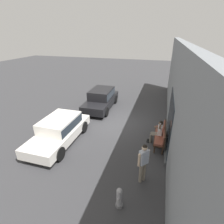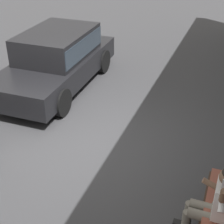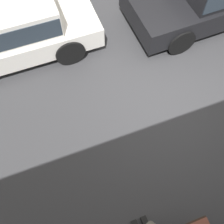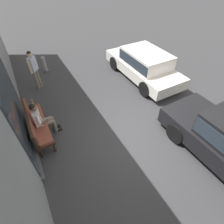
{
  "view_description": "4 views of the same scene",
  "coord_description": "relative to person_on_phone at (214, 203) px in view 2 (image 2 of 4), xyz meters",
  "views": [
    {
      "loc": [
        9.92,
        2.6,
        5.44
      ],
      "look_at": [
        1.09,
        0.0,
        1.25
      ],
      "focal_mm": 28.0,
      "sensor_mm": 36.0,
      "label": 1
    },
    {
      "loc": [
        5.29,
        2.6,
        4.15
      ],
      "look_at": [
        0.51,
        0.75,
        1.12
      ],
      "focal_mm": 55.0,
      "sensor_mm": 36.0,
      "label": 2
    },
    {
      "loc": [
        2.28,
        2.6,
        5.2
      ],
      "look_at": [
        1.46,
        0.42,
        0.81
      ],
      "focal_mm": 45.0,
      "sensor_mm": 36.0,
      "label": 3
    },
    {
      "loc": [
        -2.93,
        2.6,
        4.66
      ],
      "look_at": [
        0.62,
        0.64,
        0.89
      ],
      "focal_mm": 28.0,
      "sensor_mm": 36.0,
      "label": 4
    }
  ],
  "objects": [
    {
      "name": "ground_plane",
      "position": [
        -1.63,
        -2.67,
        -0.7
      ],
      "size": [
        60.0,
        60.0,
        0.0
      ],
      "primitive_type": "plane",
      "color": "#38383A"
    },
    {
      "name": "person_on_phone",
      "position": [
        0.0,
        0.0,
        0.0
      ],
      "size": [
        0.73,
        0.74,
        1.34
      ],
      "color": "#6B665B",
      "rests_on": "ground_plane"
    },
    {
      "name": "parked_car_near",
      "position": [
        -3.74,
        -4.48,
        0.11
      ],
      "size": [
        4.3,
        1.9,
        1.49
      ],
      "color": "black",
      "rests_on": "ground_plane"
    }
  ]
}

